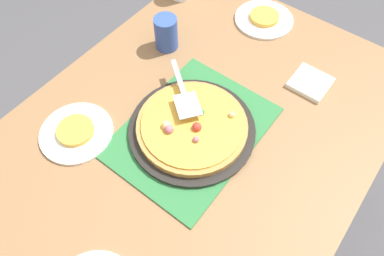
{
  "coord_description": "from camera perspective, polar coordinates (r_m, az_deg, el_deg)",
  "views": [
    {
      "loc": [
        -0.46,
        -0.35,
        1.66
      ],
      "look_at": [
        0.0,
        0.0,
        0.77
      ],
      "focal_mm": 33.51,
      "sensor_mm": 36.0,
      "label": 1
    }
  ],
  "objects": [
    {
      "name": "dining_table",
      "position": [
        1.18,
        -0.0,
        -3.45
      ],
      "size": [
        1.4,
        1.0,
        0.75
      ],
      "color": "olive",
      "rests_on": "ground_plane"
    },
    {
      "name": "plate_near_left",
      "position": [
        1.44,
        11.36,
        16.6
      ],
      "size": [
        0.22,
        0.22,
        0.01
      ],
      "primitive_type": "cylinder",
      "color": "white",
      "rests_on": "dining_table"
    },
    {
      "name": "served_slice_right",
      "position": [
        1.12,
        -18.07,
        -0.36
      ],
      "size": [
        0.11,
        0.11,
        0.02
      ],
      "primitive_type": "cylinder",
      "color": "gold",
      "rests_on": "plate_far_right"
    },
    {
      "name": "plate_far_right",
      "position": [
        1.13,
        -17.9,
        -0.72
      ],
      "size": [
        0.22,
        0.22,
        0.01
      ],
      "primitive_type": "cylinder",
      "color": "white",
      "rests_on": "dining_table"
    },
    {
      "name": "pizza_server",
      "position": [
        1.08,
        -1.35,
        5.62
      ],
      "size": [
        0.17,
        0.21,
        0.01
      ],
      "color": "silver",
      "rests_on": "pizza"
    },
    {
      "name": "served_slice_left",
      "position": [
        1.43,
        11.45,
        16.99
      ],
      "size": [
        0.11,
        0.11,
        0.02
      ],
      "primitive_type": "cylinder",
      "color": "gold",
      "rests_on": "plate_near_left"
    },
    {
      "name": "napkin_stack",
      "position": [
        1.25,
        18.31,
        6.87
      ],
      "size": [
        0.12,
        0.12,
        0.02
      ],
      "primitive_type": "cube",
      "color": "white",
      "rests_on": "dining_table"
    },
    {
      "name": "placemat",
      "position": [
        1.08,
        -0.0,
        -0.49
      ],
      "size": [
        0.48,
        0.36,
        0.01
      ],
      "primitive_type": "cube",
      "color": "#2D753D",
      "rests_on": "dining_table"
    },
    {
      "name": "ground_plane",
      "position": [
        1.76,
        -0.0,
        -13.84
      ],
      "size": [
        8.0,
        8.0,
        0.0
      ],
      "primitive_type": "plane",
      "color": "#4C4C51"
    },
    {
      "name": "pizza",
      "position": [
        1.06,
        -0.03,
        0.37
      ],
      "size": [
        0.33,
        0.33,
        0.05
      ],
      "color": "#B78442",
      "rests_on": "pizza_pan"
    },
    {
      "name": "pizza_pan",
      "position": [
        1.07,
        -0.0,
        -0.2
      ],
      "size": [
        0.38,
        0.38,
        0.01
      ],
      "primitive_type": "cylinder",
      "color": "black",
      "rests_on": "placemat"
    },
    {
      "name": "cup_near",
      "position": [
        1.28,
        -4.14,
        14.84
      ],
      "size": [
        0.08,
        0.08,
        0.12
      ],
      "primitive_type": "cylinder",
      "color": "#3351AD",
      "rests_on": "dining_table"
    }
  ]
}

